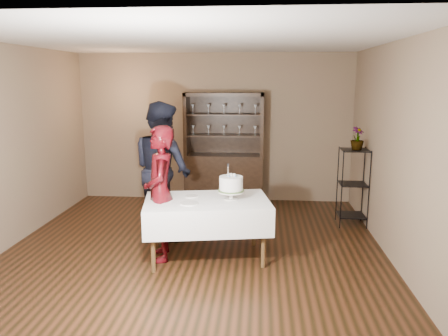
{
  "coord_description": "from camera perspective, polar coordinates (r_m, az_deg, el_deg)",
  "views": [
    {
      "loc": [
        0.86,
        -5.47,
        2.24
      ],
      "look_at": [
        0.38,
        0.1,
        1.09
      ],
      "focal_mm": 35.0,
      "sensor_mm": 36.0,
      "label": 1
    }
  ],
  "objects": [
    {
      "name": "woman",
      "position": [
        5.47,
        -8.32,
        -3.32
      ],
      "size": [
        0.54,
        0.69,
        1.69
      ],
      "primitive_type": "imported",
      "rotation": [
        0.0,
        0.0,
        -1.34
      ],
      "color": "#38050F",
      "rests_on": "floor"
    },
    {
      "name": "cake_table",
      "position": [
        5.49,
        -2.23,
        -5.97
      ],
      "size": [
        1.67,
        1.2,
        0.76
      ],
      "rotation": [
        0.0,
        0.0,
        0.18
      ],
      "color": "white",
      "rests_on": "floor"
    },
    {
      "name": "man",
      "position": [
        6.31,
        -8.03,
        -0.15
      ],
      "size": [
        1.18,
        1.18,
        1.94
      ],
      "primitive_type": "imported",
      "rotation": [
        0.0,
        0.0,
        2.36
      ],
      "color": "black",
      "rests_on": "floor"
    },
    {
      "name": "china_hutch",
      "position": [
        7.91,
        0.03,
        0.1
      ],
      "size": [
        1.4,
        0.48,
        2.0
      ],
      "color": "black",
      "rests_on": "floor"
    },
    {
      "name": "ceiling",
      "position": [
        5.56,
        -4.18,
        16.32
      ],
      "size": [
        5.0,
        5.0,
        0.0
      ],
      "primitive_type": "plane",
      "rotation": [
        3.14,
        0.0,
        0.0
      ],
      "color": "silver",
      "rests_on": "back_wall"
    },
    {
      "name": "plant_etagere",
      "position": [
        7.0,
        16.48,
        -2.0
      ],
      "size": [
        0.42,
        0.42,
        1.2
      ],
      "color": "black",
      "rests_on": "floor"
    },
    {
      "name": "potted_plant",
      "position": [
        6.86,
        17.02,
        3.72
      ],
      "size": [
        0.27,
        0.27,
        0.35
      ],
      "primitive_type": "imported",
      "rotation": [
        0.0,
        0.0,
        0.69
      ],
      "color": "#44612E",
      "rests_on": "plant_etagere"
    },
    {
      "name": "cake",
      "position": [
        5.41,
        0.93,
        -2.23
      ],
      "size": [
        0.36,
        0.36,
        0.45
      ],
      "rotation": [
        0.0,
        0.0,
        -0.28
      ],
      "color": "silver",
      "rests_on": "cake_table"
    },
    {
      "name": "wall_left",
      "position": [
        6.48,
        -26.39,
        2.5
      ],
      "size": [
        0.02,
        5.0,
        2.7
      ],
      "primitive_type": "cube",
      "color": "#755D4B",
      "rests_on": "floor"
    },
    {
      "name": "back_wall",
      "position": [
        8.07,
        -1.24,
        5.25
      ],
      "size": [
        5.0,
        0.02,
        2.7
      ],
      "primitive_type": "cube",
      "color": "#755D4B",
      "rests_on": "floor"
    },
    {
      "name": "floor",
      "position": [
        5.98,
        -3.79,
        -10.44
      ],
      "size": [
        5.0,
        5.0,
        0.0
      ],
      "primitive_type": "plane",
      "color": "black",
      "rests_on": "ground"
    },
    {
      "name": "wall_right",
      "position": [
        5.78,
        21.33,
        1.95
      ],
      "size": [
        0.02,
        5.0,
        2.7
      ],
      "primitive_type": "cube",
      "color": "#755D4B",
      "rests_on": "floor"
    },
    {
      "name": "plate_near",
      "position": [
        5.26,
        -4.57,
        -4.63
      ],
      "size": [
        0.29,
        0.29,
        0.01
      ],
      "primitive_type": "cylinder",
      "rotation": [
        0.0,
        0.0,
        0.37
      ],
      "color": "silver",
      "rests_on": "cake_table"
    },
    {
      "name": "plate_far",
      "position": [
        5.57,
        -4.25,
        -3.71
      ],
      "size": [
        0.16,
        0.16,
        0.01
      ],
      "primitive_type": "cylinder",
      "rotation": [
        0.0,
        0.0,
        -0.01
      ],
      "color": "silver",
      "rests_on": "cake_table"
    }
  ]
}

